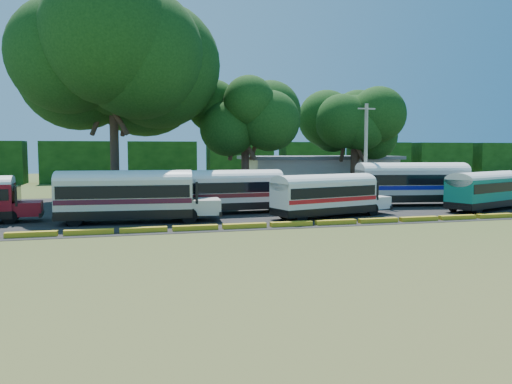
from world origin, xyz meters
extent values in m
plane|color=#34531B|center=(0.00, 0.00, 0.00)|extent=(160.00, 160.00, 0.00)
cube|color=black|center=(1.00, 12.00, 0.01)|extent=(64.00, 24.00, 0.02)
cube|color=gold|center=(-10.50, 1.00, 0.15)|extent=(2.70, 0.45, 0.30)
cube|color=gold|center=(-7.50, 1.00, 0.15)|extent=(2.70, 0.45, 0.30)
cube|color=gold|center=(-4.50, 1.00, 0.15)|extent=(2.70, 0.45, 0.30)
cube|color=gold|center=(-1.50, 1.00, 0.15)|extent=(2.70, 0.45, 0.30)
cube|color=gold|center=(1.50, 1.00, 0.15)|extent=(2.70, 0.45, 0.30)
cube|color=gold|center=(4.50, 1.00, 0.15)|extent=(2.70, 0.45, 0.30)
cube|color=gold|center=(7.50, 1.00, 0.15)|extent=(2.70, 0.45, 0.30)
cube|color=gold|center=(10.50, 1.00, 0.15)|extent=(2.70, 0.45, 0.30)
cube|color=gold|center=(13.50, 1.00, 0.15)|extent=(2.70, 0.45, 0.30)
cube|color=gold|center=(16.50, 1.00, 0.15)|extent=(2.70, 0.45, 0.30)
cube|color=gold|center=(19.50, 1.00, 0.15)|extent=(2.70, 0.45, 0.30)
cube|color=beige|center=(18.00, 30.00, 1.80)|extent=(18.00, 8.00, 3.60)
cube|color=#56595D|center=(18.00, 30.00, 3.80)|extent=(19.00, 9.00, 0.40)
cube|color=#10330E|center=(-12.00, 48.00, 3.00)|extent=(10.00, 4.00, 6.00)
cube|color=#10330E|center=(0.00, 48.00, 3.00)|extent=(10.00, 4.00, 6.00)
cube|color=#10330E|center=(12.00, 48.00, 3.00)|extent=(10.00, 4.00, 6.00)
cube|color=#10330E|center=(24.00, 48.00, 3.00)|extent=(10.00, 4.00, 6.00)
cube|color=#10330E|center=(36.00, 48.00, 3.00)|extent=(10.00, 4.00, 6.00)
cube|color=#10330E|center=(48.00, 48.00, 3.00)|extent=(10.00, 4.00, 6.00)
cube|color=#10330E|center=(60.00, 48.00, 3.00)|extent=(10.00, 4.00, 6.00)
cylinder|color=black|center=(-12.68, 6.33, 0.47)|extent=(0.95, 0.33, 0.94)
cylinder|color=black|center=(-12.82, 8.32, 0.47)|extent=(0.95, 0.33, 0.94)
cube|color=maroon|center=(-11.72, 7.40, 0.89)|extent=(1.82, 2.17, 0.89)
cube|color=black|center=(-12.31, 7.35, 1.80)|extent=(0.29, 2.16, 1.28)
cube|color=black|center=(-10.93, 7.45, 0.51)|extent=(0.33, 2.30, 0.28)
cylinder|color=black|center=(-1.51, 3.73, 0.52)|extent=(1.06, 0.37, 1.04)
cylinder|color=black|center=(-1.34, 5.95, 0.52)|extent=(1.06, 0.37, 1.04)
cylinder|color=black|center=(-8.56, 4.28, 0.52)|extent=(1.06, 0.37, 1.04)
cylinder|color=black|center=(-8.39, 6.49, 0.52)|extent=(1.06, 0.37, 1.04)
cube|color=black|center=(-5.47, 5.15, 0.68)|extent=(8.70, 3.25, 0.57)
cube|color=beige|center=(-5.47, 5.15, 1.91)|extent=(8.70, 3.25, 1.90)
cube|color=black|center=(-5.47, 5.15, 2.14)|extent=(8.36, 3.28, 0.80)
cube|color=#4D1325|center=(-5.47, 5.15, 1.53)|extent=(8.61, 3.28, 0.31)
ellipsoid|color=white|center=(-5.47, 5.15, 2.86)|extent=(8.70, 3.25, 1.17)
cube|color=beige|center=(-0.29, 4.75, 0.99)|extent=(2.04, 2.42, 0.99)
cube|color=black|center=(-0.94, 4.80, 2.00)|extent=(0.34, 2.40, 1.43)
cube|color=black|center=(0.59, 4.68, 0.57)|extent=(0.38, 2.55, 0.31)
cube|color=black|center=(-9.66, 5.48, 0.57)|extent=(0.38, 2.55, 0.31)
cylinder|color=black|center=(5.79, 7.34, 0.49)|extent=(1.00, 0.32, 0.99)
cylinder|color=black|center=(5.69, 9.45, 0.49)|extent=(1.00, 0.32, 0.99)
cylinder|color=black|center=(-0.92, 7.02, 0.49)|extent=(1.00, 0.32, 0.99)
cylinder|color=black|center=(-1.02, 9.13, 0.49)|extent=(1.00, 0.32, 0.99)
cube|color=black|center=(1.90, 8.21, 0.64)|extent=(8.21, 2.85, 0.54)
cube|color=white|center=(1.90, 8.21, 1.81)|extent=(8.21, 2.85, 1.81)
cube|color=black|center=(1.90, 8.21, 2.03)|extent=(7.89, 2.90, 0.76)
cube|color=maroon|center=(1.90, 8.21, 1.45)|extent=(8.13, 2.89, 0.30)
ellipsoid|color=white|center=(1.90, 8.21, 2.72)|extent=(8.21, 2.85, 1.11)
cube|color=white|center=(6.83, 8.44, 0.94)|extent=(1.88, 2.26, 0.94)
cube|color=black|center=(6.21, 8.41, 1.90)|extent=(0.26, 2.28, 1.36)
cube|color=black|center=(7.67, 8.48, 0.54)|extent=(0.29, 2.43, 0.30)
cube|color=black|center=(-2.10, 8.02, 0.54)|extent=(0.29, 2.43, 0.30)
cylinder|color=black|center=(11.74, 4.14, 0.46)|extent=(0.96, 0.50, 0.93)
cylinder|color=black|center=(11.20, 6.05, 0.46)|extent=(0.96, 0.50, 0.93)
cylinder|color=black|center=(5.67, 2.42, 0.46)|extent=(0.96, 0.50, 0.93)
cylinder|color=black|center=(5.13, 4.33, 0.46)|extent=(0.96, 0.50, 0.93)
cube|color=black|center=(7.99, 4.11, 0.60)|extent=(7.95, 4.30, 0.51)
cube|color=white|center=(7.99, 4.11, 1.70)|extent=(7.95, 4.30, 1.70)
cube|color=black|center=(7.99, 4.11, 1.91)|extent=(7.68, 4.27, 0.71)
cube|color=red|center=(7.99, 4.11, 1.36)|extent=(7.89, 4.32, 0.28)
ellipsoid|color=white|center=(7.99, 4.11, 2.55)|extent=(7.95, 4.30, 1.04)
cube|color=white|center=(12.45, 5.37, 0.88)|extent=(2.16, 2.42, 0.88)
cube|color=black|center=(11.89, 5.21, 1.79)|extent=(0.71, 2.09, 1.27)
cube|color=black|center=(13.21, 5.59, 0.51)|extent=(0.78, 2.23, 0.28)
cube|color=black|center=(4.37, 3.09, 0.51)|extent=(0.78, 2.23, 0.28)
cylinder|color=black|center=(22.28, 7.56, 0.56)|extent=(1.15, 0.48, 1.11)
cylinder|color=black|center=(22.64, 9.92, 0.56)|extent=(1.15, 0.48, 1.11)
cylinder|color=black|center=(14.79, 8.72, 0.56)|extent=(1.15, 0.48, 1.11)
cylinder|color=black|center=(15.16, 11.07, 0.56)|extent=(1.15, 0.48, 1.11)
cube|color=black|center=(18.17, 9.40, 0.72)|extent=(9.45, 4.15, 0.61)
cube|color=beige|center=(18.17, 9.40, 2.04)|extent=(9.45, 4.15, 2.04)
cube|color=black|center=(18.17, 9.40, 2.29)|extent=(9.10, 4.16, 0.86)
cube|color=navy|center=(18.17, 9.40, 1.64)|extent=(9.37, 4.18, 0.33)
ellipsoid|color=white|center=(18.17, 9.40, 3.06)|extent=(9.45, 4.15, 1.25)
cube|color=beige|center=(23.67, 8.55, 1.06)|extent=(2.36, 2.73, 1.06)
cube|color=black|center=(22.98, 8.66, 2.15)|extent=(0.56, 2.56, 1.53)
cube|color=black|center=(24.61, 8.41, 0.61)|extent=(0.62, 2.73, 0.33)
cube|color=black|center=(13.71, 10.09, 0.61)|extent=(0.62, 2.73, 0.33)
cylinder|color=black|center=(24.78, 7.11, 0.46)|extent=(0.95, 0.59, 0.93)
cylinder|color=black|center=(19.68, 2.92, 0.46)|extent=(0.95, 0.59, 0.93)
cylinder|color=black|center=(18.94, 4.76, 0.46)|extent=(0.95, 0.59, 0.93)
cube|color=black|center=(21.80, 4.84, 0.60)|extent=(7.90, 4.98, 0.51)
cube|color=#0E7865|center=(21.80, 4.84, 1.70)|extent=(7.90, 4.98, 1.69)
cube|color=black|center=(21.80, 4.84, 1.90)|extent=(7.64, 4.92, 0.71)
ellipsoid|color=white|center=(21.80, 4.84, 2.54)|extent=(7.90, 4.98, 1.04)
cube|color=black|center=(25.55, 6.35, 1.78)|extent=(0.92, 2.03, 1.27)
cube|color=black|center=(18.32, 3.44, 0.51)|extent=(1.00, 2.16, 0.28)
cylinder|color=#3C2B1E|center=(-6.35, 19.80, 4.66)|extent=(0.80, 0.80, 9.32)
cylinder|color=#3C2B1E|center=(-5.13, 20.24, 8.65)|extent=(1.54, 3.25, 5.26)
cylinder|color=#3C2B1E|center=(-7.34, 20.63, 8.65)|extent=(2.45, 2.81, 5.26)
cylinder|color=#3C2B1E|center=(-6.57, 18.52, 8.65)|extent=(3.32, 1.01, 5.26)
ellipsoid|color=#10330E|center=(-6.35, 19.80, 13.48)|extent=(15.35, 15.35, 11.26)
cylinder|color=#3C2B1E|center=(6.34, 20.86, 2.89)|extent=(0.80, 0.80, 5.77)
cylinder|color=#3C2B1E|center=(7.56, 21.30, 5.36)|extent=(1.16, 2.20, 3.35)
cylinder|color=#3C2B1E|center=(5.34, 21.70, 5.36)|extent=(1.74, 1.96, 3.35)
cylinder|color=#3C2B1E|center=(6.11, 19.58, 5.36)|extent=(2.23, 0.81, 3.35)
ellipsoid|color=#10330E|center=(6.34, 20.86, 8.54)|extent=(8.41, 8.41, 6.17)
cylinder|color=#3C2B1E|center=(20.02, 24.30, 2.66)|extent=(0.80, 0.80, 5.32)
cylinder|color=#3C2B1E|center=(21.25, 24.75, 4.94)|extent=(1.11, 2.07, 3.10)
cylinder|color=#3C2B1E|center=(19.03, 25.14, 4.94)|extent=(1.65, 1.85, 3.10)
cylinder|color=#3C2B1E|center=(19.80, 23.02, 4.94)|extent=(2.09, 0.79, 3.10)
ellipsoid|color=#10330E|center=(20.02, 24.30, 7.91)|extent=(8.43, 8.43, 6.18)
cylinder|color=gray|center=(14.66, 11.02, 4.36)|extent=(0.30, 0.30, 8.71)
cube|color=gray|center=(14.66, 11.02, 8.28)|extent=(1.60, 0.12, 0.12)
camera|label=1|loc=(-5.48, -28.22, 4.77)|focal=35.00mm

